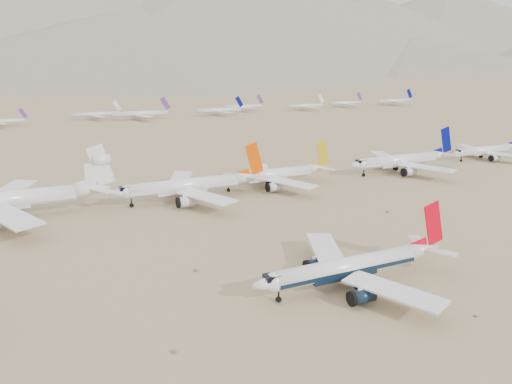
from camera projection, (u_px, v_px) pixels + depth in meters
ground at (343, 271)px, 113.66m from camera, size 7000.00×7000.00×0.00m
main_airliner at (354, 266)px, 105.67m from camera, size 45.74×44.68×16.14m
row2_navy_widebody at (403, 160)px, 209.44m from camera, size 50.33×49.21×17.90m
row2_gold_tail at (273, 174)px, 186.14m from camera, size 46.13×45.12×16.43m
row2_orange_tail at (190, 185)px, 168.40m from camera, size 51.01×49.90×18.19m
row2_white_trijet at (10, 199)px, 148.87m from camera, size 58.90×57.56×20.87m
row2_blue_far at (487, 150)px, 236.55m from camera, size 41.38×40.45×14.70m
distant_storage_row at (104, 115)px, 375.07m from camera, size 578.80×64.30×14.77m
mountain_range at (55, 7)px, 1529.73m from camera, size 7354.00×3024.00×470.00m
foothills at (267, 47)px, 1271.96m from camera, size 4637.50×1395.00×155.00m
desert_scrub at (396, 341)px, 85.50m from camera, size 261.14×121.67×0.63m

